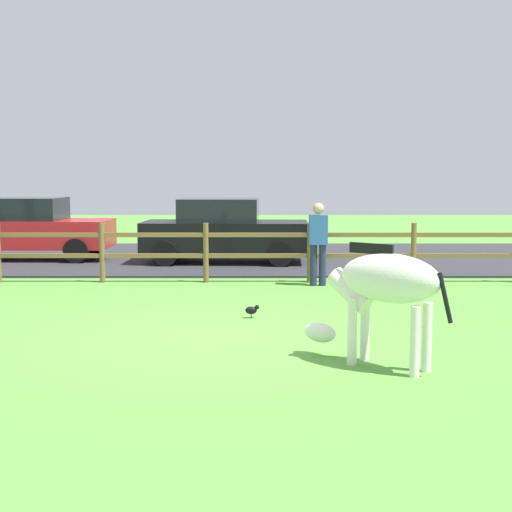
# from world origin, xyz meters

# --- Properties ---
(ground_plane) EXTENTS (60.00, 60.00, 0.00)m
(ground_plane) POSITION_xyz_m (0.00, 0.00, 0.00)
(ground_plane) COLOR #549338
(parking_asphalt) EXTENTS (28.00, 7.40, 0.05)m
(parking_asphalt) POSITION_xyz_m (0.00, 9.30, 0.03)
(parking_asphalt) COLOR #2D2D33
(parking_asphalt) RESTS_ON ground_plane
(paddock_fence) EXTENTS (21.25, 0.11, 1.22)m
(paddock_fence) POSITION_xyz_m (-0.43, 5.00, 0.70)
(paddock_fence) COLOR brown
(paddock_fence) RESTS_ON ground_plane
(zebra) EXTENTS (1.59, 1.40, 1.41)m
(zebra) POSITION_xyz_m (2.03, -1.65, 0.93)
(zebra) COLOR white
(zebra) RESTS_ON ground_plane
(crow_on_grass) EXTENTS (0.21, 0.10, 0.20)m
(crow_on_grass) POSITION_xyz_m (0.53, 1.23, 0.13)
(crow_on_grass) COLOR black
(crow_on_grass) RESTS_ON ground_plane
(parked_car_black) EXTENTS (4.06, 2.01, 1.56)m
(parked_car_black) POSITION_xyz_m (-0.20, 8.08, 0.84)
(parked_car_black) COLOR black
(parked_car_black) RESTS_ON parking_asphalt
(parked_car_red) EXTENTS (4.03, 1.94, 1.56)m
(parked_car_red) POSITION_xyz_m (-5.16, 8.75, 0.84)
(parked_car_red) COLOR red
(parked_car_red) RESTS_ON parking_asphalt
(visitor_left_of_tree) EXTENTS (0.36, 0.22, 1.64)m
(visitor_left_of_tree) POSITION_xyz_m (1.82, 4.55, 0.91)
(visitor_left_of_tree) COLOR #232847
(visitor_left_of_tree) RESTS_ON ground_plane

